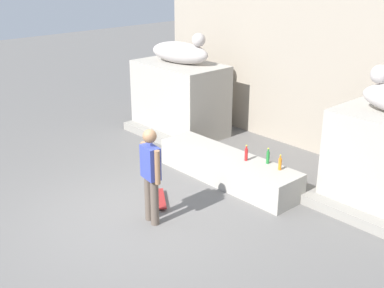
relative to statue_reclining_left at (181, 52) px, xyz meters
The scene contains 11 objects.
ground_plane 5.02m from the statue_reclining_left, 52.03° to the right, with size 40.00×40.00×0.00m, color #605E5B.
facade_wall 3.48m from the statue_reclining_left, 29.75° to the left, with size 9.18×0.60×6.62m, color gray.
pedestal_left 1.17m from the statue_reclining_left, 167.12° to the right, with size 2.27×1.39×1.78m, color #A39E93.
statue_reclining_left is the anchor object (origin of this frame).
ledge_block 3.56m from the statue_reclining_left, 23.78° to the right, with size 3.18×0.82×0.55m, color #A39E93.
skater 4.71m from the statue_reclining_left, 47.52° to the right, with size 0.54×0.25×1.67m.
skateboard 4.33m from the statue_reclining_left, 47.33° to the right, with size 0.77×0.62×0.08m.
bottle_green 3.97m from the statue_reclining_left, 15.10° to the right, with size 0.06×0.06×0.31m.
bottle_orange 4.30m from the statue_reclining_left, 14.76° to the right, with size 0.06×0.06×0.30m.
bottle_red 3.70m from the statue_reclining_left, 19.90° to the right, with size 0.06×0.06×0.31m.
stair_step 3.51m from the statue_reclining_left, 14.39° to the right, with size 7.98×0.50×0.19m, color gray.
Camera 1 is at (6.24, -4.28, 4.29)m, focal length 46.55 mm.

